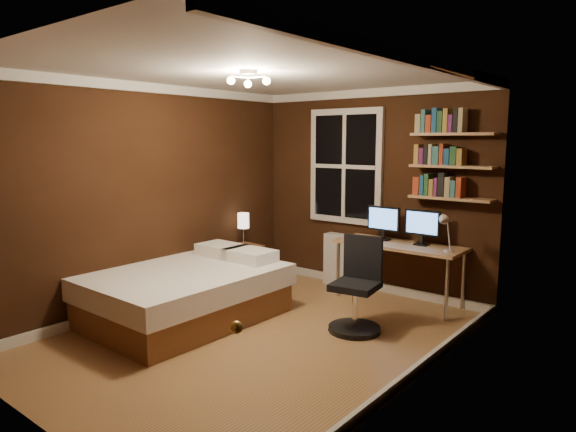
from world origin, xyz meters
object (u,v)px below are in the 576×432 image
Objects in this scene: bed at (188,293)px; bedside_lamp at (243,229)px; desk at (399,249)px; office_chair at (357,296)px; desk_lamp at (446,233)px; nightstand at (244,264)px; radiator at (341,260)px; monitor_right at (422,228)px; monitor_left at (384,223)px.

bedside_lamp is (-0.51, 1.39, 0.44)m from bed.
desk is 1.57× the size of office_chair.
desk is 3.36× the size of desk_lamp.
bed is 3.93× the size of nightstand.
desk_lamp is (2.08, 1.76, 0.64)m from bed.
desk is at bearing 20.24° from nightstand.
bedside_lamp reaches higher than nightstand.
nightstand is 1.29m from radiator.
bedside_lamp is at bearing 110.89° from bed.
monitor_right is 0.44m from desk_lamp.
desk is at bearing 53.19° from bed.
monitor_left is 0.89m from desk_lamp.
monitor_left reaches higher than desk.
bed is 1.34× the size of desk.
desk_lamp is 0.47× the size of office_chair.
office_chair is (1.56, 0.85, 0.07)m from bed.
monitor_left is at bearing 180.00° from monitor_right.
nightstand is at bearing -160.82° from monitor_left.
desk is (1.98, 0.53, 0.39)m from nightstand.
monitor_left is 0.49m from monitor_right.
bed is 4.50× the size of desk_lamp.
nightstand is (-0.51, 1.39, -0.03)m from bed.
monitor_right is at bearing 73.55° from office_chair.
office_chair is at bearing -119.80° from desk_lamp.
bedside_lamp reaches higher than radiator.
office_chair is at bearing -97.60° from monitor_right.
desk_lamp is at bearing -14.26° from desk.
monitor_right is at bearing -5.20° from radiator.
desk_lamp is at bearing 51.34° from office_chair.
desk_lamp reaches higher than nightstand.
office_chair is at bearing -51.25° from radiator.
monitor_left is (1.22, 1.99, 0.62)m from bed.
bedside_lamp is 1.84m from monitor_left.
bed is at bearing -127.42° from desk.
bed is 4.78× the size of monitor_left.
bedside_lamp reaches higher than bed.
bedside_lamp is 1.05× the size of monitor_left.
bed is 1.48m from nightstand.
desk is (0.91, -0.18, 0.30)m from radiator.
nightstand is at bearing 110.89° from bed.
office_chair reaches higher than bedside_lamp.
monitor_left reaches higher than bedside_lamp.
radiator is at bearing 75.73° from bed.
desk_lamp reaches higher than radiator.
bed is at bearing -64.41° from nightstand.
radiator is 1.53× the size of desk_lamp.
bedside_lamp is 2.31m from monitor_right.
monitor_right reaches higher than nightstand.
desk reaches higher than radiator.
desk is (1.98, 0.53, -0.08)m from bedside_lamp.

